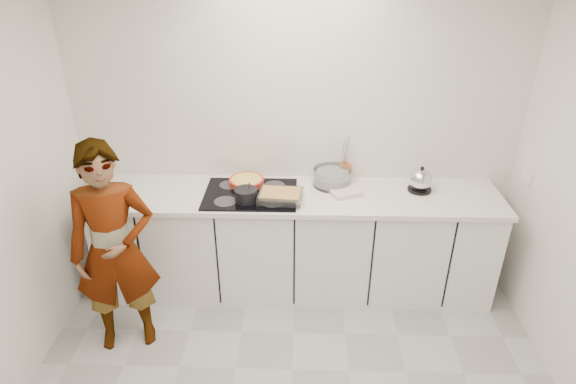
{
  "coord_description": "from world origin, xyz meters",
  "views": [
    {
      "loc": [
        0.04,
        -2.06,
        2.69
      ],
      "look_at": [
        -0.05,
        1.05,
        1.05
      ],
      "focal_mm": 30.0,
      "sensor_mm": 36.0,
      "label": 1
    }
  ],
  "objects_px": {
    "utensil_crock": "(345,173)",
    "cook": "(114,251)",
    "kettle": "(421,181)",
    "mixing_bowl": "(332,178)",
    "tart_dish": "(247,181)",
    "hob": "(251,194)",
    "baking_dish": "(281,195)",
    "saucepan": "(246,195)"
  },
  "relations": [
    {
      "from": "utensil_crock",
      "to": "cook",
      "type": "distance_m",
      "value": 1.88
    },
    {
      "from": "kettle",
      "to": "mixing_bowl",
      "type": "bearing_deg",
      "value": 173.61
    },
    {
      "from": "tart_dish",
      "to": "utensil_crock",
      "type": "distance_m",
      "value": 0.82
    },
    {
      "from": "hob",
      "to": "tart_dish",
      "type": "relative_size",
      "value": 2.4
    },
    {
      "from": "hob",
      "to": "mixing_bowl",
      "type": "bearing_deg",
      "value": 16.13
    },
    {
      "from": "tart_dish",
      "to": "kettle",
      "type": "relative_size",
      "value": 1.27
    },
    {
      "from": "tart_dish",
      "to": "utensil_crock",
      "type": "relative_size",
      "value": 2.26
    },
    {
      "from": "mixing_bowl",
      "to": "cook",
      "type": "xyz_separation_m",
      "value": [
        -1.53,
        -0.82,
        -0.18
      ]
    },
    {
      "from": "baking_dish",
      "to": "tart_dish",
      "type": "bearing_deg",
      "value": 138.34
    },
    {
      "from": "utensil_crock",
      "to": "saucepan",
      "type": "bearing_deg",
      "value": -152.51
    },
    {
      "from": "tart_dish",
      "to": "saucepan",
      "type": "relative_size",
      "value": 1.41
    },
    {
      "from": "saucepan",
      "to": "cook",
      "type": "distance_m",
      "value": 1.01
    },
    {
      "from": "saucepan",
      "to": "mixing_bowl",
      "type": "distance_m",
      "value": 0.73
    },
    {
      "from": "mixing_bowl",
      "to": "kettle",
      "type": "height_order",
      "value": "kettle"
    },
    {
      "from": "hob",
      "to": "saucepan",
      "type": "bearing_deg",
      "value": -100.32
    },
    {
      "from": "hob",
      "to": "cook",
      "type": "bearing_deg",
      "value": -144.44
    },
    {
      "from": "mixing_bowl",
      "to": "cook",
      "type": "bearing_deg",
      "value": -151.87
    },
    {
      "from": "hob",
      "to": "kettle",
      "type": "height_order",
      "value": "kettle"
    },
    {
      "from": "mixing_bowl",
      "to": "cook",
      "type": "relative_size",
      "value": 0.25
    },
    {
      "from": "tart_dish",
      "to": "mixing_bowl",
      "type": "height_order",
      "value": "mixing_bowl"
    },
    {
      "from": "mixing_bowl",
      "to": "kettle",
      "type": "relative_size",
      "value": 1.68
    },
    {
      "from": "hob",
      "to": "utensil_crock",
      "type": "xyz_separation_m",
      "value": [
        0.76,
        0.29,
        0.06
      ]
    },
    {
      "from": "hob",
      "to": "utensil_crock",
      "type": "height_order",
      "value": "utensil_crock"
    },
    {
      "from": "utensil_crock",
      "to": "cook",
      "type": "xyz_separation_m",
      "value": [
        -1.64,
        -0.92,
        -0.18
      ]
    },
    {
      "from": "saucepan",
      "to": "kettle",
      "type": "xyz_separation_m",
      "value": [
        1.36,
        0.23,
        0.03
      ]
    },
    {
      "from": "mixing_bowl",
      "to": "hob",
      "type": "bearing_deg",
      "value": -163.87
    },
    {
      "from": "baking_dish",
      "to": "cook",
      "type": "bearing_deg",
      "value": -154.6
    },
    {
      "from": "tart_dish",
      "to": "baking_dish",
      "type": "distance_m",
      "value": 0.39
    },
    {
      "from": "tart_dish",
      "to": "kettle",
      "type": "xyz_separation_m",
      "value": [
        1.39,
        -0.05,
        0.05
      ]
    },
    {
      "from": "hob",
      "to": "utensil_crock",
      "type": "bearing_deg",
      "value": 20.74
    },
    {
      "from": "tart_dish",
      "to": "cook",
      "type": "xyz_separation_m",
      "value": [
        -0.83,
        -0.79,
        -0.15
      ]
    },
    {
      "from": "hob",
      "to": "utensil_crock",
      "type": "distance_m",
      "value": 0.81
    },
    {
      "from": "tart_dish",
      "to": "utensil_crock",
      "type": "bearing_deg",
      "value": 9.03
    },
    {
      "from": "baking_dish",
      "to": "hob",
      "type": "bearing_deg",
      "value": 158.02
    },
    {
      "from": "saucepan",
      "to": "baking_dish",
      "type": "relative_size",
      "value": 0.61
    },
    {
      "from": "kettle",
      "to": "cook",
      "type": "relative_size",
      "value": 0.15
    },
    {
      "from": "hob",
      "to": "utensil_crock",
      "type": "relative_size",
      "value": 5.42
    },
    {
      "from": "kettle",
      "to": "utensil_crock",
      "type": "xyz_separation_m",
      "value": [
        -0.58,
        0.18,
        -0.02
      ]
    },
    {
      "from": "saucepan",
      "to": "cook",
      "type": "bearing_deg",
      "value": -149.27
    },
    {
      "from": "saucepan",
      "to": "tart_dish",
      "type": "bearing_deg",
      "value": 95.3
    },
    {
      "from": "mixing_bowl",
      "to": "utensil_crock",
      "type": "distance_m",
      "value": 0.15
    },
    {
      "from": "tart_dish",
      "to": "saucepan",
      "type": "height_order",
      "value": "saucepan"
    }
  ]
}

